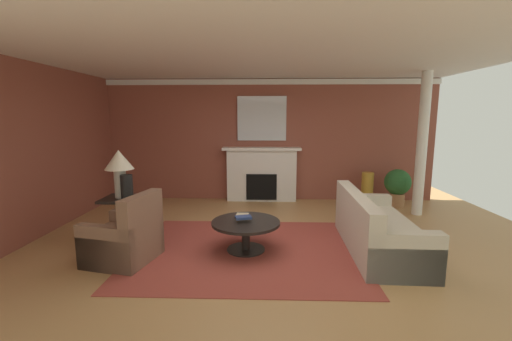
# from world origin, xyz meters

# --- Properties ---
(ground_plane) EXTENTS (9.45, 9.45, 0.00)m
(ground_plane) POSITION_xyz_m (0.00, 0.00, 0.00)
(ground_plane) COLOR tan
(wall_fireplace) EXTENTS (7.87, 0.12, 2.81)m
(wall_fireplace) POSITION_xyz_m (0.00, 2.99, 1.41)
(wall_fireplace) COLOR brown
(wall_fireplace) RESTS_ON ground_plane
(wall_window) EXTENTS (0.12, 6.46, 2.81)m
(wall_window) POSITION_xyz_m (-3.70, 0.30, 1.41)
(wall_window) COLOR brown
(wall_window) RESTS_ON ground_plane
(ceiling_panel) EXTENTS (7.87, 6.46, 0.06)m
(ceiling_panel) POSITION_xyz_m (0.00, 0.30, 2.84)
(ceiling_panel) COLOR white
(crown_moulding) EXTENTS (7.87, 0.08, 0.12)m
(crown_moulding) POSITION_xyz_m (0.00, 2.91, 2.73)
(crown_moulding) COLOR white
(area_rug) EXTENTS (3.25, 2.66, 0.01)m
(area_rug) POSITION_xyz_m (-0.23, -0.21, 0.01)
(area_rug) COLOR #993D33
(area_rug) RESTS_ON ground_plane
(fireplace) EXTENTS (1.80, 0.35, 1.26)m
(fireplace) POSITION_xyz_m (-0.05, 2.78, 0.59)
(fireplace) COLOR white
(fireplace) RESTS_ON ground_plane
(mantel_mirror) EXTENTS (1.13, 0.04, 1.01)m
(mantel_mirror) POSITION_xyz_m (-0.05, 2.90, 1.91)
(mantel_mirror) COLOR silver
(sofa) EXTENTS (0.96, 2.12, 0.85)m
(sofa) POSITION_xyz_m (1.68, -0.13, 0.30)
(sofa) COLOR beige
(sofa) RESTS_ON ground_plane
(armchair_near_window) EXTENTS (0.96, 0.96, 0.95)m
(armchair_near_window) POSITION_xyz_m (-1.85, -0.61, 0.31)
(armchair_near_window) COLOR brown
(armchair_near_window) RESTS_ON ground_plane
(coffee_table) EXTENTS (1.00, 1.00, 0.45)m
(coffee_table) POSITION_xyz_m (-0.23, -0.21, 0.34)
(coffee_table) COLOR black
(coffee_table) RESTS_ON ground_plane
(side_table) EXTENTS (0.56, 0.56, 0.70)m
(side_table) POSITION_xyz_m (-2.22, 0.15, 0.40)
(side_table) COLOR black
(side_table) RESTS_ON ground_plane
(table_lamp) EXTENTS (0.44, 0.44, 0.75)m
(table_lamp) POSITION_xyz_m (-2.22, 0.15, 1.22)
(table_lamp) COLOR beige
(table_lamp) RESTS_ON side_table
(vase_on_side_table) EXTENTS (0.18, 0.18, 0.38)m
(vase_on_side_table) POSITION_xyz_m (-2.07, 0.03, 0.89)
(vase_on_side_table) COLOR black
(vase_on_side_table) RESTS_ON side_table
(vase_tall_corner) EXTENTS (0.26, 0.26, 0.73)m
(vase_tall_corner) POSITION_xyz_m (2.31, 2.48, 0.37)
(vase_tall_corner) COLOR #B7892D
(vase_tall_corner) RESTS_ON ground_plane
(book_red_cover) EXTENTS (0.19, 0.18, 0.05)m
(book_red_cover) POSITION_xyz_m (-0.30, -0.03, 0.48)
(book_red_cover) COLOR tan
(book_red_cover) RESTS_ON coffee_table
(book_art_folio) EXTENTS (0.26, 0.20, 0.04)m
(book_art_folio) POSITION_xyz_m (-0.27, -0.25, 0.52)
(book_art_folio) COLOR navy
(book_art_folio) RESTS_ON coffee_table
(potted_plant) EXTENTS (0.56, 0.56, 0.83)m
(potted_plant) POSITION_xyz_m (2.91, 2.32, 0.49)
(potted_plant) COLOR #A8754C
(potted_plant) RESTS_ON ground_plane
(column_white) EXTENTS (0.20, 0.20, 2.81)m
(column_white) POSITION_xyz_m (3.11, 1.76, 1.41)
(column_white) COLOR white
(column_white) RESTS_ON ground_plane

